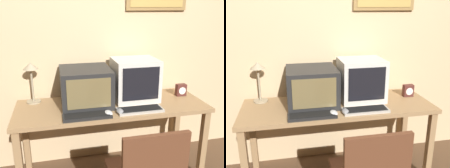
% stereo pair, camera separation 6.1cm
% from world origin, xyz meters
% --- Properties ---
extents(wall_back, '(8.00, 0.08, 2.60)m').
position_xyz_m(wall_back, '(0.00, 1.20, 1.30)').
color(wall_back, '#D1B284').
rests_on(wall_back, ground_plane).
extents(desk, '(1.72, 0.62, 0.74)m').
position_xyz_m(desk, '(0.00, 0.82, 0.65)').
color(desk, '#99754C').
rests_on(desk, ground_plane).
extents(monitor_left, '(0.44, 0.45, 0.33)m').
position_xyz_m(monitor_left, '(-0.23, 0.89, 0.90)').
color(monitor_left, black).
rests_on(monitor_left, desk).
extents(monitor_right, '(0.41, 0.37, 0.39)m').
position_xyz_m(monitor_right, '(0.24, 0.92, 0.93)').
color(monitor_right, beige).
rests_on(monitor_right, desk).
extents(keyboard_main, '(0.39, 0.14, 0.03)m').
position_xyz_m(keyboard_main, '(-0.26, 0.59, 0.75)').
color(keyboard_main, black).
rests_on(keyboard_main, desk).
extents(keyboard_side, '(0.40, 0.15, 0.03)m').
position_xyz_m(keyboard_side, '(0.20, 0.62, 0.75)').
color(keyboard_side, '#A8A399').
rests_on(keyboard_side, desk).
extents(mouse_near_keyboard, '(0.06, 0.11, 0.04)m').
position_xyz_m(mouse_near_keyboard, '(0.02, 0.61, 0.75)').
color(mouse_near_keyboard, gray).
rests_on(mouse_near_keyboard, desk).
extents(mouse_far_corner, '(0.07, 0.12, 0.03)m').
position_xyz_m(mouse_far_corner, '(-0.08, 0.60, 0.75)').
color(mouse_far_corner, silver).
rests_on(mouse_far_corner, desk).
extents(desk_clock, '(0.10, 0.06, 0.12)m').
position_xyz_m(desk_clock, '(0.73, 0.90, 0.79)').
color(desk_clock, '#4C231E').
rests_on(desk_clock, desk).
extents(desk_lamp, '(0.14, 0.14, 0.38)m').
position_xyz_m(desk_lamp, '(-0.70, 1.04, 1.01)').
color(desk_lamp, tan).
rests_on(desk_lamp, desk).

